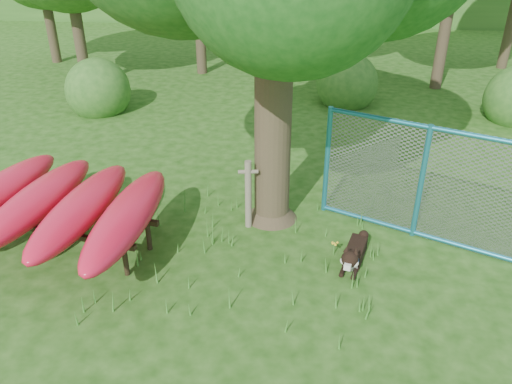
# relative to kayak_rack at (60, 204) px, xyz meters

# --- Properties ---
(ground) EXTENTS (80.00, 80.00, 0.00)m
(ground) POSITION_rel_kayak_rack_xyz_m (2.87, -0.80, -0.80)
(ground) COLOR #19430D
(ground) RESTS_ON ground
(wooden_post) EXTENTS (0.34, 0.13, 1.25)m
(wooden_post) POSITION_rel_kayak_rack_xyz_m (2.87, 0.99, -0.14)
(wooden_post) COLOR #6B6150
(wooden_post) RESTS_ON ground
(kayak_rack) EXTENTS (3.31, 3.54, 1.05)m
(kayak_rack) POSITION_rel_kayak_rack_xyz_m (0.00, 0.00, 0.00)
(kayak_rack) COLOR black
(kayak_rack) RESTS_ON ground
(husky_dog) EXTENTS (0.50, 1.09, 0.50)m
(husky_dog) POSITION_rel_kayak_rack_xyz_m (4.63, 0.06, -0.63)
(husky_dog) COLOR black
(husky_dog) RESTS_ON ground
(fence_section) EXTENTS (3.13, 1.52, 3.32)m
(fence_section) POSITION_rel_kayak_rack_xyz_m (5.69, 1.02, 0.19)
(fence_section) COLOR teal
(fence_section) RESTS_ON ground
(wildflower_clump) EXTENTS (0.12, 0.11, 0.25)m
(wildflower_clump) POSITION_rel_kayak_rack_xyz_m (4.34, 0.26, -0.60)
(wildflower_clump) COLOR #41862C
(wildflower_clump) RESTS_ON ground
(shrub_left) EXTENTS (1.80, 1.80, 1.80)m
(shrub_left) POSITION_rel_kayak_rack_xyz_m (-2.13, 6.70, -0.80)
(shrub_left) COLOR #295C1D
(shrub_left) RESTS_ON ground
(shrub_mid) EXTENTS (1.80, 1.80, 1.80)m
(shrub_mid) POSITION_rel_kayak_rack_xyz_m (4.87, 8.20, -0.80)
(shrub_mid) COLOR #295C1D
(shrub_mid) RESTS_ON ground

